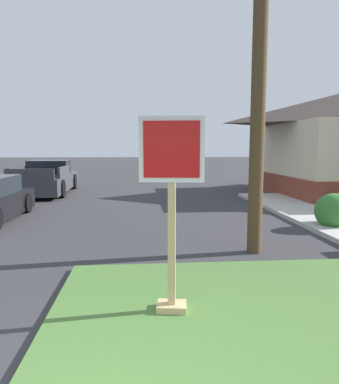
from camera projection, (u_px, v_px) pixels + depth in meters
grass_corner_patch at (280, 335)px, 3.92m from camera, size 5.25×4.87×0.08m
stop_sign at (172, 216)px, 4.29m from camera, size 0.76×0.33×2.35m
manhole_cover at (173, 329)px, 4.11m from camera, size 0.70×0.70×0.02m
pickup_truck_charcoal at (47, 180)px, 16.53m from camera, size 2.31×5.65×1.48m
utility_pole at (261, 2)px, 6.60m from camera, size 1.39×0.28×9.09m
shrub_by_curb at (334, 211)px, 9.17m from camera, size 0.97×0.97×0.92m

